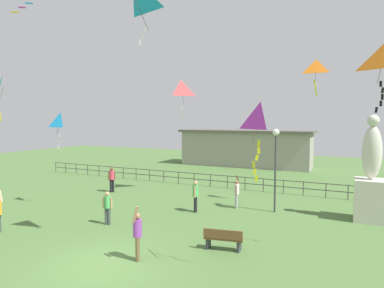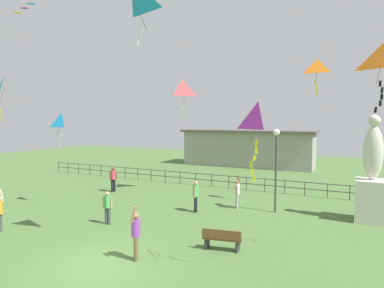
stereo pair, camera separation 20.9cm
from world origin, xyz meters
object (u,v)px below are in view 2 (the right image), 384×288
Objects in this scene: lamppost at (276,152)px; kite_2 at (62,122)px; kite_6 at (5,88)px; kite_0 at (383,60)px; person_4 at (107,205)px; statue_monument at (372,185)px; park_bench at (222,239)px; person_3 at (237,192)px; kite_4 at (258,120)px; person_1 at (136,232)px; kite_1 at (317,68)px; person_0 at (113,178)px; kite_5 at (182,90)px; person_5 at (196,194)px.

kite_2 is at bearing -160.20° from lamppost.
lamppost is 2.02× the size of kite_6.
kite_0 reaches higher than lamppost.
kite_6 is (-4.86, -1.67, 5.64)m from person_4.
statue_monument is 3.39× the size of park_bench.
person_3 is 9.26m from kite_4.
person_3 is at bearing 145.00° from kite_0.
kite_6 reaches higher than park_bench.
kite_0 reaches higher than park_bench.
kite_4 reaches higher than statue_monument.
kite_1 reaches higher than person_1.
person_0 is 9.28m from kite_6.
statue_monument reaches higher than person_4.
kite_5 is (-8.56, 0.20, -0.84)m from kite_1.
kite_2 is (-15.96, -4.56, 3.05)m from statue_monument.
person_0 is at bearing 147.49° from kite_4.
kite_2 is at bearing -163.46° from person_5.
kite_0 is (5.20, 1.42, 6.57)m from park_bench.
person_5 is at bearing 130.25° from kite_4.
lamppost is 2.83× the size of person_4.
kite_0 is (15.79, -4.90, 6.04)m from person_0.
person_1 reaches higher than person_4.
kite_4 is 1.10× the size of kite_6.
kite_4 is at bearing -67.01° from person_3.
statue_monument is 1.16× the size of lamppost.
person_0 is 0.75× the size of kite_0.
lamppost is 2.00× the size of kite_2.
person_1 is at bearing -138.10° from park_bench.
person_4 is 0.71× the size of kite_6.
kite_6 is at bearing -154.24° from statue_monument.
person_1 is 1.03× the size of kite_1.
person_4 is 0.65× the size of kite_4.
park_bench is 0.91× the size of person_5.
kite_1 is 0.75× the size of kite_5.
person_1 is 6.59m from person_5.
person_0 is 0.93× the size of person_3.
lamppost is 11.45m from person_0.
statue_monument is 2.67× the size of kite_1.
person_1 is 1.19× the size of person_5.
person_1 is 10.22m from kite_6.
lamppost is 6.87m from park_bench.
kite_2 is at bearing 86.05° from kite_6.
person_5 is at bearing -53.06° from kite_5.
person_1 is 13.20m from kite_1.
person_4 is at bearing 143.20° from person_1.
lamppost is 2.65× the size of person_5.
lamppost is at bearing -174.17° from statue_monument.
kite_0 is (6.70, -4.69, 6.10)m from person_3.
kite_4 reaches higher than person_0.
lamppost is at bearing -0.44° from person_0.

